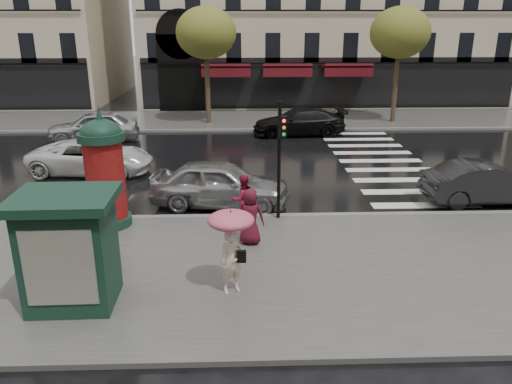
{
  "coord_description": "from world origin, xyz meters",
  "views": [
    {
      "loc": [
        -0.19,
        -11.38,
        5.83
      ],
      "look_at": [
        0.25,
        1.5,
        1.4
      ],
      "focal_mm": 35.0,
      "sensor_mm": 36.0,
      "label": 1
    }
  ],
  "objects_px": {
    "woman_umbrella": "(231,238)",
    "car_black": "(299,122)",
    "car_white": "(91,157)",
    "newsstand": "(70,249)",
    "car_darkgrey": "(487,183)",
    "morris_column": "(104,169)",
    "car_far_silver": "(94,126)",
    "man_burgundy": "(250,216)",
    "car_silver": "(220,184)",
    "woman_red": "(243,199)",
    "traffic_light": "(280,150)"
  },
  "relations": [
    {
      "from": "woman_umbrella",
      "to": "car_black",
      "type": "xyz_separation_m",
      "value": [
        3.4,
        16.56,
        -0.69
      ]
    },
    {
      "from": "car_white",
      "to": "car_black",
      "type": "bearing_deg",
      "value": -48.07
    },
    {
      "from": "woman_umbrella",
      "to": "newsstand",
      "type": "xyz_separation_m",
      "value": [
        -3.33,
        -0.35,
        -0.03
      ]
    },
    {
      "from": "car_darkgrey",
      "to": "car_white",
      "type": "height_order",
      "value": "car_darkgrey"
    },
    {
      "from": "morris_column",
      "to": "car_white",
      "type": "relative_size",
      "value": 0.73
    },
    {
      "from": "woman_umbrella",
      "to": "car_far_silver",
      "type": "height_order",
      "value": "woman_umbrella"
    },
    {
      "from": "man_burgundy",
      "to": "car_white",
      "type": "distance_m",
      "value": 9.48
    },
    {
      "from": "newsstand",
      "to": "car_white",
      "type": "bearing_deg",
      "value": 103.44
    },
    {
      "from": "newsstand",
      "to": "car_silver",
      "type": "relative_size",
      "value": 0.54
    },
    {
      "from": "man_burgundy",
      "to": "car_black",
      "type": "bearing_deg",
      "value": -90.3
    },
    {
      "from": "woman_red",
      "to": "car_white",
      "type": "relative_size",
      "value": 0.31
    },
    {
      "from": "car_far_silver",
      "to": "car_white",
      "type": "bearing_deg",
      "value": 6.87
    },
    {
      "from": "traffic_light",
      "to": "car_darkgrey",
      "type": "bearing_deg",
      "value": 11.67
    },
    {
      "from": "woman_umbrella",
      "to": "morris_column",
      "type": "bearing_deg",
      "value": 132.74
    },
    {
      "from": "woman_red",
      "to": "car_far_silver",
      "type": "relative_size",
      "value": 0.33
    },
    {
      "from": "morris_column",
      "to": "traffic_light",
      "type": "height_order",
      "value": "traffic_light"
    },
    {
      "from": "car_white",
      "to": "woman_umbrella",
      "type": "bearing_deg",
      "value": -144.38
    },
    {
      "from": "car_darkgrey",
      "to": "car_black",
      "type": "xyz_separation_m",
      "value": [
        -5.08,
        10.8,
        0.01
      ]
    },
    {
      "from": "morris_column",
      "to": "car_darkgrey",
      "type": "bearing_deg",
      "value": 8.43
    },
    {
      "from": "traffic_light",
      "to": "car_black",
      "type": "distance_m",
      "value": 12.53
    },
    {
      "from": "car_black",
      "to": "car_white",
      "type": "bearing_deg",
      "value": -56.72
    },
    {
      "from": "man_burgundy",
      "to": "traffic_light",
      "type": "height_order",
      "value": "traffic_light"
    },
    {
      "from": "car_white",
      "to": "car_black",
      "type": "distance_m",
      "value": 11.42
    },
    {
      "from": "woman_red",
      "to": "newsstand",
      "type": "xyz_separation_m",
      "value": [
        -3.62,
        -4.31,
        0.51
      ]
    },
    {
      "from": "car_far_silver",
      "to": "woman_red",
      "type": "bearing_deg",
      "value": 25.68
    },
    {
      "from": "morris_column",
      "to": "car_silver",
      "type": "bearing_deg",
      "value": 29.29
    },
    {
      "from": "morris_column",
      "to": "car_darkgrey",
      "type": "relative_size",
      "value": 0.84
    },
    {
      "from": "man_burgundy",
      "to": "car_far_silver",
      "type": "xyz_separation_m",
      "value": [
        -7.66,
        12.9,
        -0.13
      ]
    },
    {
      "from": "morris_column",
      "to": "car_far_silver",
      "type": "bearing_deg",
      "value": 107.14
    },
    {
      "from": "morris_column",
      "to": "car_white",
      "type": "xyz_separation_m",
      "value": [
        -2.08,
        5.74,
        -1.15
      ]
    },
    {
      "from": "man_burgundy",
      "to": "car_far_silver",
      "type": "distance_m",
      "value": 15.0
    },
    {
      "from": "car_silver",
      "to": "car_darkgrey",
      "type": "xyz_separation_m",
      "value": [
        8.93,
        0.0,
        -0.07
      ]
    },
    {
      "from": "woman_umbrella",
      "to": "car_silver",
      "type": "distance_m",
      "value": 5.81
    },
    {
      "from": "car_silver",
      "to": "car_black",
      "type": "bearing_deg",
      "value": -12.03
    },
    {
      "from": "woman_umbrella",
      "to": "morris_column",
      "type": "relative_size",
      "value": 0.55
    },
    {
      "from": "woman_red",
      "to": "traffic_light",
      "type": "relative_size",
      "value": 0.42
    },
    {
      "from": "morris_column",
      "to": "newsstand",
      "type": "relative_size",
      "value": 1.45
    },
    {
      "from": "woman_red",
      "to": "traffic_light",
      "type": "xyz_separation_m",
      "value": [
        1.1,
        0.34,
        1.4
      ]
    },
    {
      "from": "morris_column",
      "to": "car_white",
      "type": "distance_m",
      "value": 6.21
    },
    {
      "from": "car_darkgrey",
      "to": "car_far_silver",
      "type": "xyz_separation_m",
      "value": [
        -15.68,
        9.67,
        0.07
      ]
    },
    {
      "from": "woman_red",
      "to": "car_far_silver",
      "type": "xyz_separation_m",
      "value": [
        -7.48,
        11.47,
        -0.11
      ]
    },
    {
      "from": "woman_red",
      "to": "morris_column",
      "type": "relative_size",
      "value": 0.42
    },
    {
      "from": "morris_column",
      "to": "car_darkgrey",
      "type": "height_order",
      "value": "morris_column"
    },
    {
      "from": "car_far_silver",
      "to": "newsstand",
      "type": "bearing_deg",
      "value": 6.32
    },
    {
      "from": "woman_umbrella",
      "to": "morris_column",
      "type": "distance_m",
      "value": 5.41
    },
    {
      "from": "morris_column",
      "to": "traffic_light",
      "type": "bearing_deg",
      "value": 3.8
    },
    {
      "from": "woman_umbrella",
      "to": "car_far_silver",
      "type": "bearing_deg",
      "value": 115.0
    },
    {
      "from": "man_burgundy",
      "to": "car_far_silver",
      "type": "bearing_deg",
      "value": -47.78
    },
    {
      "from": "man_burgundy",
      "to": "traffic_light",
      "type": "xyz_separation_m",
      "value": [
        0.92,
        1.76,
        1.38
      ]
    },
    {
      "from": "car_silver",
      "to": "car_white",
      "type": "xyz_separation_m",
      "value": [
        -5.29,
        3.94,
        -0.1
      ]
    }
  ]
}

